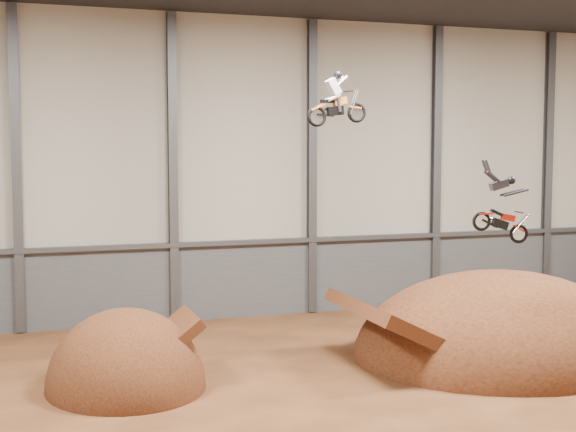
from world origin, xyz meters
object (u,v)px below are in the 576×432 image
object	(u,v)px
takeoff_ramp	(126,387)
fmx_rider_a	(338,95)
landing_ramp	(499,356)
fmx_rider_b	(498,202)

from	to	relation	value
takeoff_ramp	fmx_rider_a	bearing A→B (deg)	-13.45
landing_ramp	fmx_rider_a	size ratio (longest dim) A/B	5.37
takeoff_ramp	fmx_rider_b	size ratio (longest dim) A/B	2.30
fmx_rider_a	fmx_rider_b	world-z (taller)	fmx_rider_a
landing_ramp	fmx_rider_a	bearing A→B (deg)	-171.55
landing_ramp	fmx_rider_a	world-z (taller)	fmx_rider_a
fmx_rider_a	takeoff_ramp	bearing A→B (deg)	163.70
takeoff_ramp	landing_ramp	world-z (taller)	landing_ramp
landing_ramp	fmx_rider_a	xyz separation A→B (m)	(-7.14, -1.06, 9.66)
fmx_rider_a	fmx_rider_b	xyz separation A→B (m)	(4.82, -2.13, -3.51)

